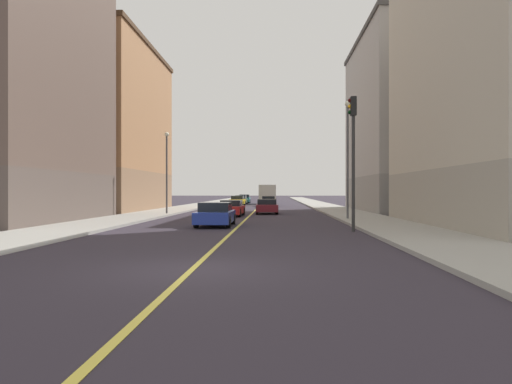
# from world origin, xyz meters

# --- Properties ---
(ground_plane) EXTENTS (400.00, 400.00, 0.00)m
(ground_plane) POSITION_xyz_m (0.00, 0.00, 0.00)
(ground_plane) COLOR #312A35
(ground_plane) RESTS_ON ground
(sidewalk_left) EXTENTS (3.94, 168.00, 0.15)m
(sidewalk_left) POSITION_xyz_m (8.11, 49.00, 0.07)
(sidewalk_left) COLOR #9E9B93
(sidewalk_left) RESTS_ON ground
(sidewalk_right) EXTENTS (3.94, 168.00, 0.15)m
(sidewalk_right) POSITION_xyz_m (-8.11, 49.00, 0.07)
(sidewalk_right) COLOR #9E9B93
(sidewalk_right) RESTS_ON ground
(lane_center_stripe) EXTENTS (0.16, 154.00, 0.01)m
(lane_center_stripe) POSITION_xyz_m (0.00, 49.00, 0.01)
(lane_center_stripe) COLOR #E5D14C
(lane_center_stripe) RESTS_ON ground
(building_left_near) EXTENTS (8.58, 17.56, 18.49)m
(building_left_near) POSITION_xyz_m (14.22, 13.81, 9.26)
(building_left_near) COLOR #9D9688
(building_left_near) RESTS_ON ground
(building_left_mid) EXTENTS (8.58, 18.06, 16.77)m
(building_left_mid) POSITION_xyz_m (14.22, 34.43, 8.40)
(building_left_mid) COLOR gray
(building_left_mid) RESTS_ON ground
(building_right_corner) EXTENTS (8.58, 14.80, 18.35)m
(building_right_corner) POSITION_xyz_m (-14.22, 16.69, 9.19)
(building_right_corner) COLOR brown
(building_right_corner) RESTS_ON ground
(building_right_midblock) EXTENTS (8.58, 18.33, 16.14)m
(building_right_midblock) POSITION_xyz_m (-14.22, 34.18, 8.08)
(building_right_midblock) COLOR #8F6B4F
(building_right_midblock) RESTS_ON ground
(traffic_light_left_near) EXTENTS (0.40, 0.32, 6.43)m
(traffic_light_left_near) POSITION_xyz_m (5.72, 11.18, 4.13)
(traffic_light_left_near) COLOR #2D2D2D
(traffic_light_left_near) RESTS_ON ground
(street_lamp_left_near) EXTENTS (0.36, 0.36, 7.66)m
(street_lamp_left_near) POSITION_xyz_m (6.74, 19.57, 4.75)
(street_lamp_left_near) COLOR #4C4C51
(street_lamp_left_near) RESTS_ON ground
(street_lamp_right_near) EXTENTS (0.36, 0.36, 6.54)m
(street_lamp_right_near) POSITION_xyz_m (-6.74, 26.26, 4.16)
(street_lamp_right_near) COLOR #4C4C51
(street_lamp_right_near) RESTS_ON ground
(car_maroon) EXTENTS (1.98, 4.37, 1.24)m
(car_maroon) POSITION_xyz_m (1.28, 28.99, 0.62)
(car_maroon) COLOR maroon
(car_maroon) RESTS_ON ground
(car_teal) EXTENTS (1.79, 4.40, 1.41)m
(car_teal) POSITION_xyz_m (-3.00, 64.96, 0.69)
(car_teal) COLOR #196670
(car_teal) RESTS_ON ground
(car_yellow) EXTENTS (1.97, 4.25, 1.32)m
(car_yellow) POSITION_xyz_m (-3.11, 52.20, 0.65)
(car_yellow) COLOR gold
(car_yellow) RESTS_ON ground
(car_green) EXTENTS (1.92, 4.61, 1.32)m
(car_green) POSITION_xyz_m (-3.16, 58.93, 0.63)
(car_green) COLOR #1E6B38
(car_green) RESTS_ON ground
(car_blue) EXTENTS (1.92, 4.55, 1.31)m
(car_blue) POSITION_xyz_m (-1.27, 14.44, 0.64)
(car_blue) COLOR #23389E
(car_blue) RESTS_ON ground
(car_black) EXTENTS (2.00, 4.65, 1.31)m
(car_black) POSITION_xyz_m (1.08, 49.10, 0.65)
(car_black) COLOR black
(car_black) RESTS_ON ground
(car_red) EXTENTS (1.89, 4.57, 1.24)m
(car_red) POSITION_xyz_m (-1.37, 24.81, 0.60)
(car_red) COLOR red
(car_red) RESTS_ON ground
(box_truck) EXTENTS (2.57, 7.25, 2.85)m
(box_truck) POSITION_xyz_m (0.84, 59.35, 1.56)
(box_truck) COLOR navy
(box_truck) RESTS_ON ground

